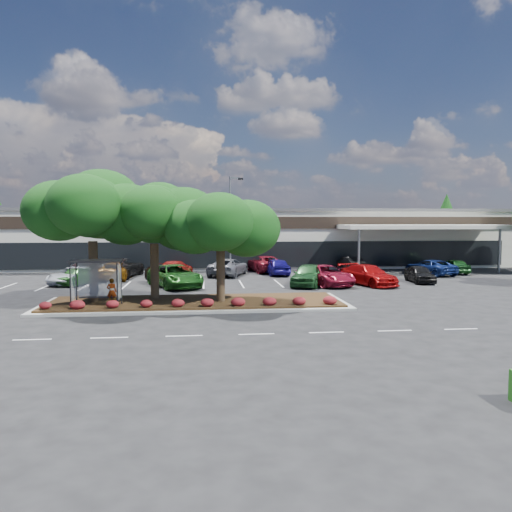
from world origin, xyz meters
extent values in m
plane|color=black|center=(0.00, 0.00, 0.00)|extent=(160.00, 160.00, 0.00)
cube|color=white|center=(0.00, 34.00, 3.00)|extent=(80.00, 20.00, 6.00)
cube|color=#4F4F51|center=(0.00, 34.00, 6.10)|extent=(80.40, 20.40, 0.30)
cube|color=black|center=(0.00, 23.95, 4.80)|extent=(80.00, 0.25, 1.20)
cube|color=black|center=(0.00, 23.95, 1.60)|extent=(60.00, 0.18, 2.60)
cube|color=red|center=(-6.00, 23.88, 4.80)|extent=(6.00, 0.12, 1.00)
cube|color=white|center=(20.00, 21.50, 4.40)|extent=(16.00, 5.00, 0.40)
cylinder|color=gray|center=(13.00, 19.50, 2.10)|extent=(0.24, 0.24, 4.20)
cylinder|color=gray|center=(27.00, 19.50, 2.10)|extent=(0.24, 0.24, 4.20)
cube|color=#999994|center=(-2.00, 4.00, 0.07)|extent=(18.00, 6.00, 0.15)
cube|color=#402C13|center=(-2.00, 4.00, 0.20)|extent=(17.20, 5.20, 0.12)
cube|color=silver|center=(-8.80, -4.00, 0.01)|extent=(1.60, 0.12, 0.01)
cube|color=silver|center=(-5.60, -4.00, 0.01)|extent=(1.60, 0.12, 0.01)
cube|color=silver|center=(-2.40, -4.00, 0.01)|extent=(1.60, 0.12, 0.01)
cube|color=silver|center=(0.80, -4.00, 0.01)|extent=(1.60, 0.12, 0.01)
cube|color=silver|center=(4.00, -4.00, 0.01)|extent=(1.60, 0.12, 0.01)
cube|color=silver|center=(7.20, -4.00, 0.01)|extent=(1.60, 0.12, 0.01)
cube|color=silver|center=(10.40, -4.00, 0.01)|extent=(1.60, 0.12, 0.01)
cube|color=silver|center=(-16.50, 13.50, 0.01)|extent=(0.12, 5.00, 0.01)
cube|color=silver|center=(-13.50, 13.50, 0.01)|extent=(0.12, 5.00, 0.01)
cube|color=silver|center=(-10.50, 13.50, 0.01)|extent=(0.12, 5.00, 0.01)
cube|color=silver|center=(-7.50, 13.50, 0.01)|extent=(0.12, 5.00, 0.01)
cube|color=silver|center=(-4.50, 13.50, 0.01)|extent=(0.12, 5.00, 0.01)
cube|color=silver|center=(-1.50, 13.50, 0.01)|extent=(0.12, 5.00, 0.01)
cube|color=silver|center=(1.50, 13.50, 0.01)|extent=(0.12, 5.00, 0.01)
cube|color=silver|center=(4.50, 13.50, 0.01)|extent=(0.12, 5.00, 0.01)
cube|color=silver|center=(7.50, 13.50, 0.01)|extent=(0.12, 5.00, 0.01)
cube|color=silver|center=(10.50, 13.50, 0.01)|extent=(0.12, 5.00, 0.01)
cube|color=silver|center=(13.50, 13.50, 0.01)|extent=(0.12, 5.00, 0.01)
cube|color=silver|center=(16.50, 13.50, 0.01)|extent=(0.12, 5.00, 0.01)
cylinder|color=black|center=(-8.75, 3.45, 1.51)|extent=(0.08, 0.08, 2.50)
cylinder|color=black|center=(-6.25, 3.45, 1.51)|extent=(0.08, 0.08, 2.50)
cylinder|color=black|center=(-8.75, 2.15, 1.51)|extent=(0.08, 0.08, 2.50)
cylinder|color=black|center=(-6.25, 2.15, 1.51)|extent=(0.08, 0.08, 2.50)
cube|color=black|center=(-7.50, 2.80, 2.80)|extent=(2.75, 1.55, 0.10)
cube|color=silver|center=(-7.50, 3.45, 1.63)|extent=(2.30, 0.03, 2.00)
cube|color=black|center=(-7.50, 3.05, 0.71)|extent=(2.00, 0.35, 0.06)
cone|color=#0F3A0E|center=(34.00, 44.00, 4.50)|extent=(3.96, 3.96, 9.00)
imported|color=#594C47|center=(-6.71, 3.01, 1.02)|extent=(0.56, 0.38, 1.53)
cube|color=#999994|center=(0.96, 19.51, 0.20)|extent=(0.50, 0.50, 0.40)
cylinder|color=gray|center=(0.96, 19.51, 4.70)|extent=(0.14, 0.14, 8.59)
cube|color=gray|center=(1.40, 19.41, 8.84)|extent=(0.93, 0.42, 0.14)
cube|color=black|center=(1.89, 19.29, 8.77)|extent=(0.51, 0.40, 0.18)
imported|color=#20541B|center=(-11.45, 14.32, 0.69)|extent=(2.77, 4.38, 1.39)
imported|color=#B7BDC4|center=(-11.74, 14.73, 0.68)|extent=(3.95, 5.37, 1.36)
imported|color=black|center=(-4.65, 13.76, 0.74)|extent=(3.31, 4.74, 1.48)
imported|color=#1A5116|center=(-3.64, 12.22, 0.84)|extent=(4.96, 6.67, 1.69)
imported|color=#1F5024|center=(6.52, 11.73, 0.86)|extent=(3.89, 5.44, 1.72)
imported|color=maroon|center=(7.93, 11.94, 0.78)|extent=(4.23, 6.17, 1.57)
imported|color=#990909|center=(11.28, 11.67, 0.79)|extent=(4.02, 5.84, 1.57)
imported|color=black|center=(15.99, 12.84, 0.70)|extent=(2.03, 4.24, 1.40)
imported|color=black|center=(-8.82, 19.70, 0.84)|extent=(3.88, 6.48, 1.69)
imported|color=brown|center=(-9.02, 17.66, 0.73)|extent=(2.50, 5.29, 1.46)
imported|color=maroon|center=(-4.02, 20.26, 0.68)|extent=(3.45, 5.06, 1.36)
imported|color=slate|center=(0.77, 19.53, 0.78)|extent=(4.35, 6.18, 1.57)
imported|color=maroon|center=(4.51, 22.39, 0.79)|extent=(3.57, 6.08, 1.59)
imported|color=navy|center=(5.20, 19.56, 0.78)|extent=(2.33, 4.76, 1.56)
imported|color=black|center=(13.01, 22.27, 0.72)|extent=(2.04, 4.51, 1.43)
imported|color=navy|center=(19.33, 17.99, 0.71)|extent=(3.84, 5.60, 1.42)
imported|color=#144117|center=(22.12, 19.03, 0.70)|extent=(1.67, 4.12, 1.40)
camera|label=1|loc=(-1.56, -25.77, 5.09)|focal=35.00mm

